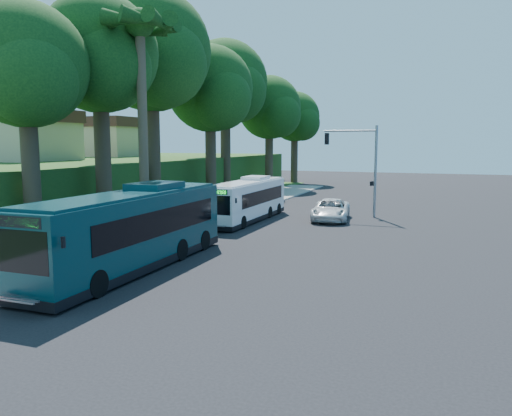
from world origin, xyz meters
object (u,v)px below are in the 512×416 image
at_px(white_bus, 248,200).
at_px(teal_bus, 133,228).
at_px(pickup, 331,210).
at_px(bus_shelter, 146,207).

bearing_deg(white_bus, teal_bus, -88.26).
distance_m(white_bus, teal_bus, 15.05).
bearing_deg(pickup, bus_shelter, -139.10).
bearing_deg(white_bus, bus_shelter, -113.49).
height_order(bus_shelter, teal_bus, teal_bus).
relative_size(white_bus, teal_bus, 0.84).
distance_m(bus_shelter, teal_bus, 8.05).
xyz_separation_m(teal_bus, pickup, (5.30, 17.38, -1.08)).
distance_m(teal_bus, pickup, 18.20).
distance_m(bus_shelter, white_bus, 8.75).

